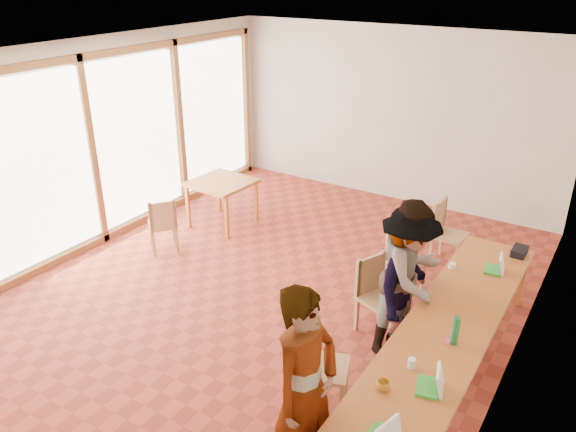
# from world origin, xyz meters

# --- Properties ---
(ground) EXTENTS (8.00, 8.00, 0.00)m
(ground) POSITION_xyz_m (0.00, 0.00, 0.00)
(ground) COLOR #963624
(ground) RESTS_ON ground
(wall_back) EXTENTS (6.00, 0.10, 3.00)m
(wall_back) POSITION_xyz_m (0.00, 4.00, 1.50)
(wall_back) COLOR beige
(wall_back) RESTS_ON ground
(wall_right) EXTENTS (0.10, 8.00, 3.00)m
(wall_right) POSITION_xyz_m (3.00, 0.00, 1.50)
(wall_right) COLOR beige
(wall_right) RESTS_ON ground
(window_wall) EXTENTS (0.10, 8.00, 3.00)m
(window_wall) POSITION_xyz_m (-2.96, 0.00, 1.50)
(window_wall) COLOR white
(window_wall) RESTS_ON ground
(ceiling) EXTENTS (6.00, 8.00, 0.04)m
(ceiling) POSITION_xyz_m (0.00, 0.00, 3.02)
(ceiling) COLOR white
(ceiling) RESTS_ON wall_back
(communal_table) EXTENTS (0.80, 4.00, 0.75)m
(communal_table) POSITION_xyz_m (2.50, -0.38, 0.70)
(communal_table) COLOR #C8752C
(communal_table) RESTS_ON ground
(side_table) EXTENTS (0.90, 0.90, 0.75)m
(side_table) POSITION_xyz_m (-1.77, 1.45, 0.67)
(side_table) COLOR #C8752C
(side_table) RESTS_ON ground
(chair_near) EXTENTS (0.57, 0.57, 0.50)m
(chair_near) POSITION_xyz_m (1.53, -1.32, 0.58)
(chair_near) COLOR tan
(chair_near) RESTS_ON ground
(chair_mid) EXTENTS (0.56, 0.56, 0.49)m
(chair_mid) POSITION_xyz_m (1.50, 0.14, 0.56)
(chair_mid) COLOR tan
(chair_mid) RESTS_ON ground
(chair_far) EXTENTS (0.50, 0.50, 0.44)m
(chair_far) POSITION_xyz_m (1.39, 1.17, 0.51)
(chair_far) COLOR tan
(chair_far) RESTS_ON ground
(chair_empty) EXTENTS (0.46, 0.46, 0.49)m
(chair_empty) POSITION_xyz_m (1.64, 2.14, 0.56)
(chair_empty) COLOR tan
(chair_empty) RESTS_ON ground
(chair_spare) EXTENTS (0.55, 0.55, 0.45)m
(chair_spare) POSITION_xyz_m (-1.89, 0.23, 0.52)
(chair_spare) COLOR tan
(chair_spare) RESTS_ON ground
(person_near) EXTENTS (0.52, 0.71, 1.82)m
(person_near) POSITION_xyz_m (1.89, -2.08, 0.91)
(person_near) COLOR gray
(person_near) RESTS_ON ground
(person_mid) EXTENTS (0.88, 1.01, 1.76)m
(person_mid) POSITION_xyz_m (1.95, 0.02, 0.88)
(person_mid) COLOR gray
(person_mid) RESTS_ON ground
(person_far) EXTENTS (0.72, 1.15, 1.71)m
(person_far) POSITION_xyz_m (1.91, -0.02, 0.85)
(person_far) COLOR gray
(person_far) RESTS_ON ground
(laptop_mid) EXTENTS (0.27, 0.29, 0.21)m
(laptop_mid) POSITION_xyz_m (2.67, -1.36, 0.81)
(laptop_mid) COLOR green
(laptop_mid) RESTS_ON communal_table
(laptop_far) EXTENTS (0.24, 0.27, 0.20)m
(laptop_far) POSITION_xyz_m (2.63, 0.88, 0.81)
(laptop_far) COLOR green
(laptop_far) RESTS_ON communal_table
(yellow_mug) EXTENTS (0.12, 0.12, 0.09)m
(yellow_mug) POSITION_xyz_m (2.33, -1.58, 0.79)
(yellow_mug) COLOR orange
(yellow_mug) RESTS_ON communal_table
(green_bottle) EXTENTS (0.07, 0.07, 0.28)m
(green_bottle) POSITION_xyz_m (2.63, -0.67, 0.89)
(green_bottle) COLOR #146934
(green_bottle) RESTS_ON communal_table
(clear_glass) EXTENTS (0.07, 0.07, 0.09)m
(clear_glass) POSITION_xyz_m (2.42, -1.20, 0.80)
(clear_glass) COLOR silver
(clear_glass) RESTS_ON communal_table
(condiment_cup) EXTENTS (0.08, 0.08, 0.06)m
(condiment_cup) POSITION_xyz_m (2.18, 0.69, 0.78)
(condiment_cup) COLOR white
(condiment_cup) RESTS_ON communal_table
(pink_phone) EXTENTS (0.05, 0.10, 0.01)m
(pink_phone) POSITION_xyz_m (2.57, -0.68, 0.76)
(pink_phone) COLOR #F24664
(pink_phone) RESTS_ON communal_table
(black_pouch) EXTENTS (0.16, 0.26, 0.09)m
(black_pouch) POSITION_xyz_m (2.76, 1.43, 0.80)
(black_pouch) COLOR black
(black_pouch) RESTS_ON communal_table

